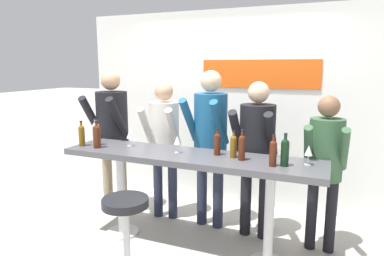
# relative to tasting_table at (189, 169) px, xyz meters

# --- Properties ---
(ground_plane) EXTENTS (40.00, 40.00, 0.00)m
(ground_plane) POSITION_rel_tasting_table_xyz_m (-0.00, 0.00, -0.85)
(ground_plane) COLOR #B2ADA3
(back_wall) EXTENTS (4.22, 0.12, 2.59)m
(back_wall) POSITION_rel_tasting_table_xyz_m (0.00, 1.45, 0.44)
(back_wall) COLOR silver
(back_wall) RESTS_ON ground_plane
(tasting_table) EXTENTS (2.62, 0.59, 1.00)m
(tasting_table) POSITION_rel_tasting_table_xyz_m (0.00, 0.00, 0.00)
(tasting_table) COLOR #4C4C51
(tasting_table) RESTS_ON ground_plane
(bar_stool) EXTENTS (0.42, 0.42, 0.75)m
(bar_stool) POSITION_rel_tasting_table_xyz_m (-0.30, -0.69, -0.35)
(bar_stool) COLOR silver
(bar_stool) RESTS_ON ground_plane
(person_far_left) EXTENTS (0.48, 0.59, 1.80)m
(person_far_left) POSITION_rel_tasting_table_xyz_m (-1.24, 0.47, 0.26)
(person_far_left) COLOR gray
(person_far_left) RESTS_ON ground_plane
(person_left) EXTENTS (0.45, 0.56, 1.68)m
(person_left) POSITION_rel_tasting_table_xyz_m (-0.56, 0.57, 0.18)
(person_left) COLOR #23283D
(person_left) RESTS_ON ground_plane
(person_center_left) EXTENTS (0.48, 0.59, 1.82)m
(person_center_left) POSITION_rel_tasting_table_xyz_m (0.03, 0.56, 0.27)
(person_center_left) COLOR #23283D
(person_center_left) RESTS_ON ground_plane
(person_center) EXTENTS (0.46, 0.56, 1.71)m
(person_center) POSITION_rel_tasting_table_xyz_m (0.57, 0.51, 0.20)
(person_center) COLOR black
(person_center) RESTS_ON ground_plane
(person_center_right) EXTENTS (0.39, 0.49, 1.59)m
(person_center_right) POSITION_rel_tasting_table_xyz_m (1.25, 0.47, 0.13)
(person_center_right) COLOR black
(person_center_right) RESTS_ON ground_plane
(wine_bottle_0) EXTENTS (0.08, 0.08, 0.30)m
(wine_bottle_0) POSITION_rel_tasting_table_xyz_m (-1.10, -0.02, 0.28)
(wine_bottle_0) COLOR #B7BCC1
(wine_bottle_0) RESTS_ON tasting_table
(wine_bottle_1) EXTENTS (0.06, 0.06, 0.26)m
(wine_bottle_1) POSITION_rel_tasting_table_xyz_m (0.27, 0.08, 0.27)
(wine_bottle_1) COLOR #4C1E0F
(wine_bottle_1) RESTS_ON tasting_table
(wine_bottle_2) EXTENTS (0.06, 0.06, 0.29)m
(wine_bottle_2) POSITION_rel_tasting_table_xyz_m (0.54, -0.01, 0.28)
(wine_bottle_2) COLOR #4C1E0F
(wine_bottle_2) RESTS_ON tasting_table
(wine_bottle_3) EXTENTS (0.06, 0.06, 0.26)m
(wine_bottle_3) POSITION_rel_tasting_table_xyz_m (0.44, 0.05, 0.27)
(wine_bottle_3) COLOR brown
(wine_bottle_3) RESTS_ON tasting_table
(wine_bottle_4) EXTENTS (0.08, 0.08, 0.29)m
(wine_bottle_4) POSITION_rel_tasting_table_xyz_m (-1.01, -0.12, 0.28)
(wine_bottle_4) COLOR #4C1E0F
(wine_bottle_4) RESTS_ON tasting_table
(wine_bottle_5) EXTENTS (0.07, 0.07, 0.29)m
(wine_bottle_5) POSITION_rel_tasting_table_xyz_m (0.93, -0.05, 0.28)
(wine_bottle_5) COLOR black
(wine_bottle_5) RESTS_ON tasting_table
(wine_bottle_6) EXTENTS (0.06, 0.06, 0.28)m
(wine_bottle_6) POSITION_rel_tasting_table_xyz_m (0.83, -0.09, 0.27)
(wine_bottle_6) COLOR #4C1E0F
(wine_bottle_6) RESTS_ON tasting_table
(wine_bottle_7) EXTENTS (0.07, 0.07, 0.28)m
(wine_bottle_7) POSITION_rel_tasting_table_xyz_m (-1.22, -0.11, 0.27)
(wine_bottle_7) COLOR brown
(wine_bottle_7) RESTS_ON tasting_table
(wine_glass_0) EXTENTS (0.07, 0.07, 0.18)m
(wine_glass_0) POSITION_rel_tasting_table_xyz_m (-0.73, 0.08, 0.27)
(wine_glass_0) COLOR silver
(wine_glass_0) RESTS_ON tasting_table
(wine_glass_1) EXTENTS (0.07, 0.07, 0.18)m
(wine_glass_1) POSITION_rel_tasting_table_xyz_m (1.12, 0.07, 0.27)
(wine_glass_1) COLOR silver
(wine_glass_1) RESTS_ON tasting_table
(wine_glass_2) EXTENTS (0.07, 0.07, 0.18)m
(wine_glass_2) POSITION_rel_tasting_table_xyz_m (-0.13, 0.01, 0.27)
(wine_glass_2) COLOR silver
(wine_glass_2) RESTS_ON tasting_table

